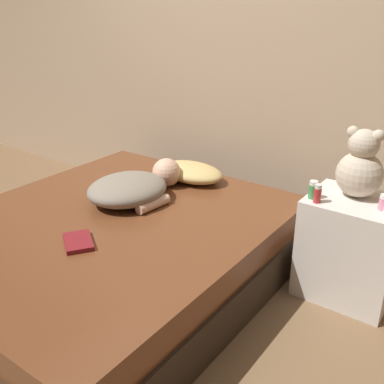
# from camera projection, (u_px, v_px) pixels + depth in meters

# --- Properties ---
(ground_plane) EXTENTS (12.00, 12.00, 0.00)m
(ground_plane) POSITION_uv_depth(u_px,v_px,m) (114.00, 282.00, 2.66)
(ground_plane) COLOR brown
(wall_back) EXTENTS (8.00, 0.06, 2.60)m
(wall_back) POSITION_uv_depth(u_px,v_px,m) (231.00, 38.00, 3.09)
(wall_back) COLOR tan
(wall_back) RESTS_ON ground_plane
(bed) EXTENTS (1.66, 1.95, 0.41)m
(bed) POSITION_uv_depth(u_px,v_px,m) (111.00, 252.00, 2.58)
(bed) COLOR #2D2319
(bed) RESTS_ON ground_plane
(nightstand) EXTENTS (0.49, 0.41, 0.57)m
(nightstand) POSITION_uv_depth(u_px,v_px,m) (350.00, 248.00, 2.46)
(nightstand) COLOR silver
(nightstand) RESTS_ON ground_plane
(pillow) EXTENTS (0.47, 0.30, 0.12)m
(pillow) POSITION_uv_depth(u_px,v_px,m) (191.00, 172.00, 3.03)
(pillow) COLOR tan
(pillow) RESTS_ON bed
(person_lying) EXTENTS (0.49, 0.70, 0.19)m
(person_lying) POSITION_uv_depth(u_px,v_px,m) (134.00, 187.00, 2.73)
(person_lying) COLOR gray
(person_lying) RESTS_ON bed
(teddy_bear) EXTENTS (0.24, 0.24, 0.37)m
(teddy_bear) POSITION_uv_depth(u_px,v_px,m) (360.00, 167.00, 2.34)
(teddy_bear) COLOR beige
(teddy_bear) RESTS_ON nightstand
(bottle_red) EXTENTS (0.04, 0.04, 0.10)m
(bottle_red) POSITION_uv_depth(u_px,v_px,m) (318.00, 194.00, 2.30)
(bottle_red) COLOR #B72D2D
(bottle_red) RESTS_ON nightstand
(bottle_pink) EXTENTS (0.05, 0.05, 0.08)m
(bottle_pink) POSITION_uv_depth(u_px,v_px,m) (384.00, 202.00, 2.23)
(bottle_pink) COLOR pink
(bottle_pink) RESTS_ON nightstand
(bottle_green) EXTENTS (0.05, 0.05, 0.10)m
(bottle_green) POSITION_uv_depth(u_px,v_px,m) (313.00, 190.00, 2.36)
(bottle_green) COLOR #3D8E4C
(bottle_green) RESTS_ON nightstand
(book) EXTENTS (0.24, 0.22, 0.02)m
(book) POSITION_uv_depth(u_px,v_px,m) (78.00, 242.00, 2.24)
(book) COLOR maroon
(book) RESTS_ON bed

